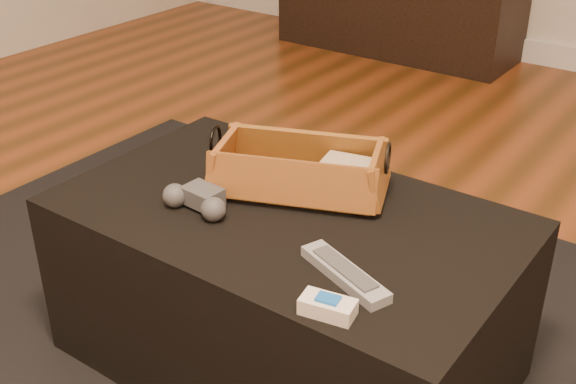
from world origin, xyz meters
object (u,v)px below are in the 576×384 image
Objects in this scene: ottoman at (286,289)px; game_controller at (197,200)px; wicker_basket at (299,172)px; cream_gadget at (328,306)px; silver_remote at (345,273)px; media_cabinet at (399,4)px; tv_remote at (289,182)px.

game_controller reaches higher than ottoman.
wicker_basket is 4.26× the size of cream_gadget.
game_controller is 0.39m from silver_remote.
cream_gadget is (1.28, -2.69, 0.19)m from media_cabinet.
tv_remote is at bearing 134.19° from cream_gadget.
game_controller is 1.59× the size of cream_gadget.
media_cabinet reaches higher than ottoman.
wicker_basket is 0.24m from game_controller.
tv_remote is at bearing 121.05° from ottoman.
wicker_basket is 1.99× the size of silver_remote.
wicker_basket is at bearing 59.03° from game_controller.
cream_gadget reaches higher than ottoman.
cream_gadget is (0.42, -0.14, -0.01)m from game_controller.
wicker_basket is (-0.03, 0.09, 0.26)m from ottoman.
game_controller is at bearing -148.92° from tv_remote.
wicker_basket is 0.46m from cream_gadget.
media_cabinet is 2.55m from wicker_basket.
media_cabinet is 2.64m from ottoman.
ottoman is at bearing -86.92° from tv_remote.
silver_remote is (0.24, -0.14, 0.22)m from ottoman.
ottoman is at bearing -67.54° from media_cabinet.
tv_remote reaches higher than ottoman.
wicker_basket reaches higher than game_controller.
silver_remote is (0.27, -0.24, -0.03)m from wicker_basket.
ottoman is at bearing 149.00° from silver_remote.
silver_remote is at bearing -65.38° from tv_remote.
tv_remote reaches higher than silver_remote.
ottoman is 4.55× the size of silver_remote.
ottoman is 4.82× the size of tv_remote.
tv_remote is at bearing -121.16° from wicker_basket.
game_controller is 0.45m from cream_gadget.
silver_remote is at bearing -31.00° from ottoman.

